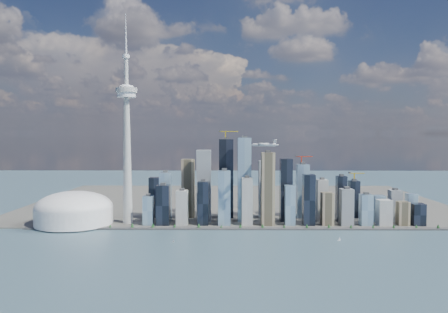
{
  "coord_description": "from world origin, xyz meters",
  "views": [
    {
      "loc": [
        -33.29,
        -839.12,
        241.05
      ],
      "look_at": [
        -43.18,
        260.0,
        183.45
      ],
      "focal_mm": 35.0,
      "sensor_mm": 36.0,
      "label": 1
    }
  ],
  "objects_px": {
    "airplane": "(265,144)",
    "sailboat_west": "(173,241)",
    "dome_stadium": "(74,210)",
    "sailboat_east": "(339,239)",
    "needle_tower": "(127,136)"
  },
  "relations": [
    {
      "from": "dome_stadium",
      "to": "airplane",
      "type": "relative_size",
      "value": 3.08
    },
    {
      "from": "dome_stadium",
      "to": "needle_tower",
      "type": "bearing_deg",
      "value": 4.09
    },
    {
      "from": "needle_tower",
      "to": "dome_stadium",
      "type": "height_order",
      "value": "needle_tower"
    },
    {
      "from": "dome_stadium",
      "to": "sailboat_east",
      "type": "height_order",
      "value": "dome_stadium"
    },
    {
      "from": "dome_stadium",
      "to": "airplane",
      "type": "bearing_deg",
      "value": -11.29
    },
    {
      "from": "dome_stadium",
      "to": "airplane",
      "type": "distance_m",
      "value": 534.01
    },
    {
      "from": "airplane",
      "to": "sailboat_west",
      "type": "relative_size",
      "value": 7.27
    },
    {
      "from": "dome_stadium",
      "to": "sailboat_east",
      "type": "bearing_deg",
      "value": -14.12
    },
    {
      "from": "needle_tower",
      "to": "sailboat_east",
      "type": "distance_m",
      "value": 594.23
    },
    {
      "from": "needle_tower",
      "to": "airplane",
      "type": "bearing_deg",
      "value": -17.05
    },
    {
      "from": "airplane",
      "to": "sailboat_east",
      "type": "bearing_deg",
      "value": 1.26
    },
    {
      "from": "needle_tower",
      "to": "sailboat_east",
      "type": "relative_size",
      "value": 56.76
    },
    {
      "from": "needle_tower",
      "to": "dome_stadium",
      "type": "xyz_separation_m",
      "value": [
        -140.0,
        -10.0,
        -196.4
      ]
    },
    {
      "from": "airplane",
      "to": "dome_stadium",
      "type": "bearing_deg",
      "value": -167.8
    },
    {
      "from": "needle_tower",
      "to": "sailboat_west",
      "type": "height_order",
      "value": "needle_tower"
    }
  ]
}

